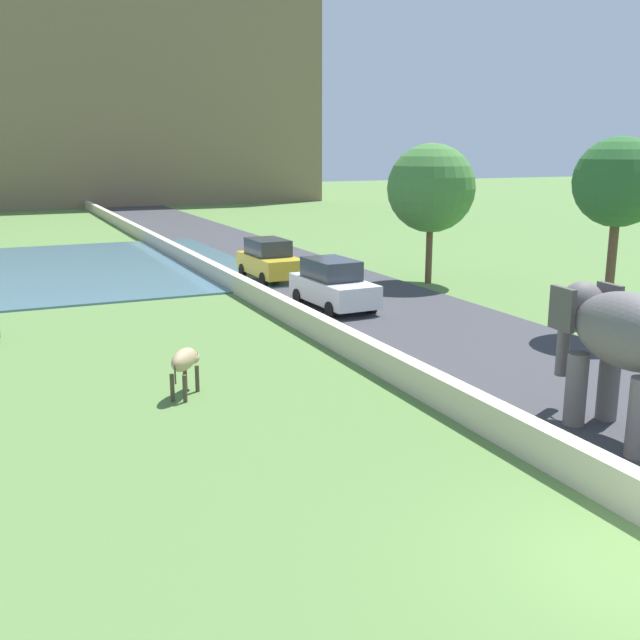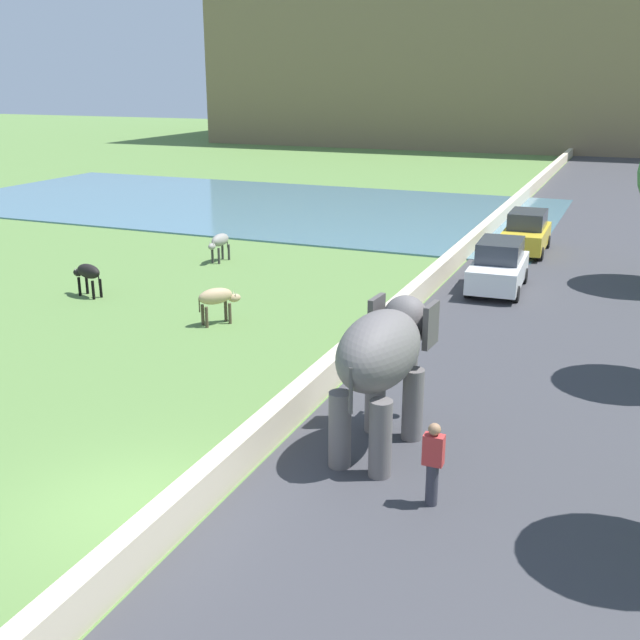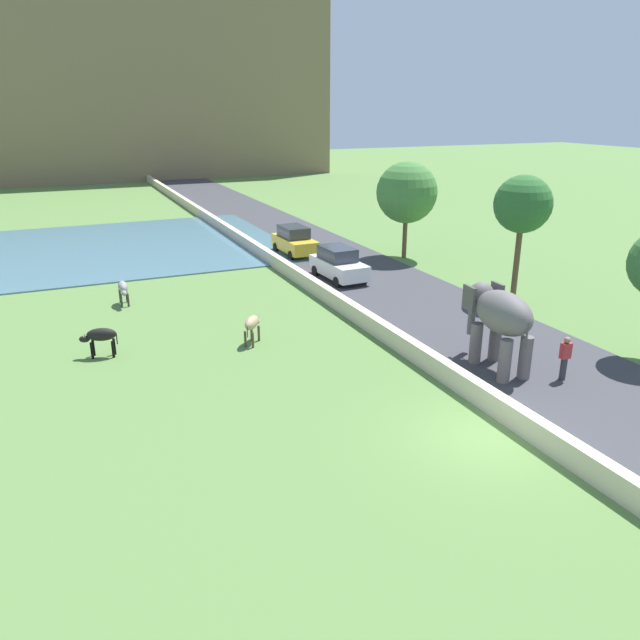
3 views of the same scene
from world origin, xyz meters
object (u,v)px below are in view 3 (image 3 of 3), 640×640
object	(u,v)px
car_yellow	(294,241)
cow_black	(100,336)
elephant	(499,316)
car_white	(339,264)
person_beside_elephant	(565,358)
cow_tan	(252,324)
cow_grey	(123,288)

from	to	relation	value
car_yellow	cow_black	xyz separation A→B (m)	(-12.92, -12.68, -0.06)
elephant	cow_black	world-z (taller)	elephant
car_white	car_yellow	size ratio (longest dim) A/B	1.01
person_beside_elephant	cow_tan	xyz separation A→B (m)	(-8.77, 7.75, -0.04)
person_beside_elephant	car_white	bearing A→B (deg)	95.87
cow_tan	person_beside_elephant	bearing A→B (deg)	-41.45
person_beside_elephant	car_yellow	bearing A→B (deg)	94.08
person_beside_elephant	cow_grey	bearing A→B (deg)	130.55
elephant	car_yellow	world-z (taller)	elephant
cow_grey	cow_tan	xyz separation A→B (m)	(4.08, -7.27, 0.00)
car_white	cow_grey	distance (m)	11.32
elephant	person_beside_elephant	size ratio (longest dim) A/B	2.15
person_beside_elephant	cow_black	world-z (taller)	person_beside_elephant
elephant	person_beside_elephant	distance (m)	2.60
car_yellow	cow_grey	xyz separation A→B (m)	(-11.32, -6.42, -0.06)
cow_black	cow_tan	xyz separation A→B (m)	(5.68, -1.01, 0.00)
car_white	person_beside_elephant	bearing A→B (deg)	-84.13
elephant	cow_grey	distance (m)	17.49
car_white	cow_tan	xyz separation A→B (m)	(-7.24, -7.16, -0.06)
person_beside_elephant	cow_tan	world-z (taller)	person_beside_elephant
car_yellow	cow_black	bearing A→B (deg)	-135.53
elephant	cow_black	xyz separation A→B (m)	(-12.94, 6.99, -1.20)
elephant	cow_tan	world-z (taller)	elephant
car_yellow	cow_tan	world-z (taller)	car_yellow
person_beside_elephant	cow_grey	world-z (taller)	person_beside_elephant
elephant	cow_tan	size ratio (longest dim) A/B	2.67
elephant	car_white	distance (m)	13.20
cow_tan	cow_black	bearing A→B (deg)	169.95
car_white	cow_grey	xyz separation A→B (m)	(-11.32, 0.11, -0.06)
person_beside_elephant	car_white	distance (m)	14.99
car_yellow	cow_tan	size ratio (longest dim) A/B	3.07
person_beside_elephant	elephant	bearing A→B (deg)	130.72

